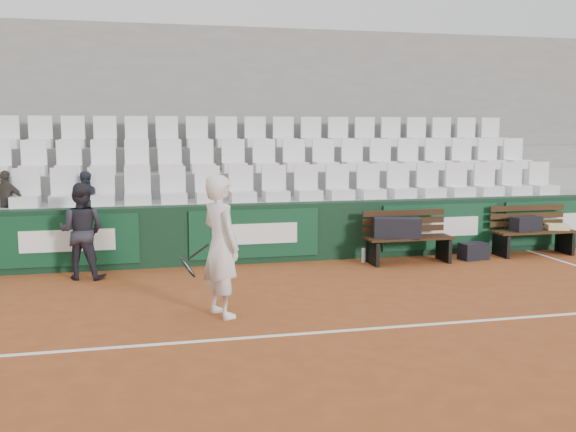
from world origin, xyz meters
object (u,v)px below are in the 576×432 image
(ball_kid, at_px, (82,231))
(spectator_c, at_px, (84,175))
(sports_bag_left, at_px, (397,228))
(sports_bag_ground, at_px, (473,251))
(bench_right, at_px, (533,243))
(sports_bag_right, at_px, (526,224))
(water_bottle_near, at_px, (364,255))
(spectator_b, at_px, (5,175))
(water_bottle_far, at_px, (466,254))
(tennis_player, at_px, (221,246))
(bench_left, at_px, (409,250))

(ball_kid, xyz_separation_m, spectator_c, (-0.03, 1.13, 0.78))
(sports_bag_left, height_order, sports_bag_ground, sports_bag_left)
(bench_right, xyz_separation_m, spectator_c, (-7.83, 1.04, 1.28))
(bench_right, bearing_deg, sports_bag_right, 178.32)
(water_bottle_near, height_order, spectator_b, spectator_b)
(sports_bag_left, distance_m, spectator_c, 5.33)
(water_bottle_near, bearing_deg, sports_bag_right, -1.25)
(sports_bag_left, distance_m, ball_kid, 5.09)
(sports_bag_right, bearing_deg, bench_right, -1.68)
(water_bottle_near, bearing_deg, spectator_c, 168.13)
(bench_right, xyz_separation_m, spectator_b, (-9.05, 1.04, 1.30))
(sports_bag_left, bearing_deg, water_bottle_near, 156.90)
(sports_bag_right, bearing_deg, spectator_c, 172.31)
(water_bottle_far, bearing_deg, sports_bag_left, 177.53)
(sports_bag_left, height_order, sports_bag_right, sports_bag_left)
(bench_right, bearing_deg, ball_kid, -179.32)
(sports_bag_ground, bearing_deg, spectator_b, 171.52)
(bench_right, bearing_deg, spectator_b, 173.45)
(sports_bag_ground, bearing_deg, ball_kid, 179.75)
(tennis_player, xyz_separation_m, spectator_b, (-3.06, 3.58, 0.66))
(sports_bag_ground, height_order, tennis_player, tennis_player)
(bench_right, height_order, water_bottle_far, bench_right)
(bench_left, xyz_separation_m, tennis_player, (-3.51, -2.41, 0.64))
(bench_left, height_order, spectator_b, spectator_b)
(water_bottle_far, bearing_deg, water_bottle_near, 171.30)
(spectator_b, relative_size, spectator_c, 1.04)
(bench_right, relative_size, sports_bag_ground, 3.14)
(spectator_b, xyz_separation_m, spectator_c, (1.22, 0.00, -0.02))
(sports_bag_ground, height_order, ball_kid, ball_kid)
(water_bottle_far, distance_m, tennis_player, 5.17)
(sports_bag_right, xyz_separation_m, sports_bag_ground, (-1.10, -0.13, -0.43))
(water_bottle_near, height_order, ball_kid, ball_kid)
(sports_bag_right, relative_size, ball_kid, 0.37)
(bench_right, height_order, sports_bag_left, sports_bag_left)
(sports_bag_right, height_order, water_bottle_near, sports_bag_right)
(sports_bag_left, height_order, tennis_player, tennis_player)
(ball_kid, xyz_separation_m, spectator_b, (-1.25, 1.13, 0.79))
(sports_bag_left, xyz_separation_m, tennis_player, (-3.28, -2.39, 0.25))
(sports_bag_left, bearing_deg, bench_left, 3.55)
(tennis_player, bearing_deg, sports_bag_ground, 27.06)
(tennis_player, distance_m, ball_kid, 3.05)
(bench_left, bearing_deg, water_bottle_near, 164.57)
(sports_bag_right, xyz_separation_m, ball_kid, (-7.64, -0.10, 0.16))
(bench_right, relative_size, tennis_player, 0.87)
(tennis_player, distance_m, spectator_b, 4.76)
(ball_kid, distance_m, spectator_c, 1.37)
(bench_right, distance_m, sports_bag_left, 2.74)
(bench_left, relative_size, ball_kid, 1.02)
(tennis_player, bearing_deg, water_bottle_far, 27.18)
(water_bottle_far, height_order, spectator_b, spectator_b)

